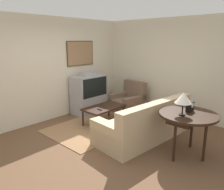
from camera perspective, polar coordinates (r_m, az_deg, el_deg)
name	(u,v)px	position (r m, az deg, el deg)	size (l,w,h in m)	color
ground_plane	(104,143)	(4.68, -2.09, -12.54)	(12.00, 12.00, 0.00)	brown
wall_back	(45,70)	(5.94, -17.01, 6.31)	(12.00, 0.10, 2.70)	beige
wall_right	(169,68)	(6.37, 14.76, 6.92)	(0.06, 12.00, 2.70)	beige
area_rug	(100,125)	(5.62, -3.24, -7.75)	(2.58, 1.62, 0.01)	#99704C
tv	(89,94)	(6.44, -6.08, 0.31)	(0.99, 0.58, 1.20)	#9E9EA3
couch	(145,125)	(4.85, 8.71, -7.76)	(2.29, 1.15, 0.89)	#CCB289
armchair	(128,102)	(6.61, 4.24, -1.84)	(0.93, 0.93, 0.90)	brown
coffee_table	(103,109)	(5.57, -2.24, -3.56)	(1.04, 0.61, 0.45)	black
console_table	(188,117)	(4.20, 19.31, -5.53)	(1.04, 1.04, 0.82)	black
table_lamp	(183,98)	(3.96, 18.15, -0.81)	(0.29, 0.29, 0.41)	black
mantel_clock	(190,106)	(4.30, 19.70, -2.81)	(0.17, 0.10, 0.18)	black
remote	(100,109)	(5.34, -3.27, -3.75)	(0.07, 0.17, 0.02)	black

